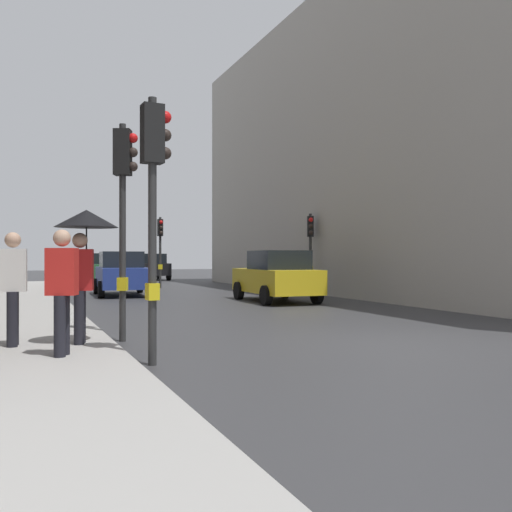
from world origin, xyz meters
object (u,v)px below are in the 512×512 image
(traffic_light_near_left, at_px, (154,181))
(pedestrian_in_red_jacket, at_px, (62,287))
(car_blue_van, at_px, (122,273))
(pedestrian_with_umbrella, at_px, (84,238))
(car_green_estate, at_px, (90,268))
(car_dark_suv, at_px, (151,267))
(traffic_light_mid_street, at_px, (310,239))
(car_yellow_taxi, at_px, (276,276))
(traffic_light_near_right, at_px, (124,192))
(traffic_light_far_median, at_px, (160,239))
(pedestrian_with_black_backpack, at_px, (10,282))

(traffic_light_near_left, bearing_deg, pedestrian_in_red_jacket, 163.93)
(car_blue_van, height_order, pedestrian_with_umbrella, pedestrian_with_umbrella)
(car_blue_van, relative_size, pedestrian_in_red_jacket, 2.43)
(pedestrian_with_umbrella, bearing_deg, car_green_estate, 83.24)
(car_dark_suv, bearing_deg, traffic_light_mid_street, -81.41)
(traffic_light_mid_street, xyz_separation_m, pedestrian_with_umbrella, (-9.98, -10.75, -0.44))
(pedestrian_in_red_jacket, bearing_deg, car_yellow_taxi, 50.27)
(traffic_light_mid_street, height_order, car_green_estate, traffic_light_mid_street)
(car_green_estate, relative_size, car_dark_suv, 1.02)
(traffic_light_mid_street, height_order, car_yellow_taxi, traffic_light_mid_street)
(traffic_light_near_right, relative_size, pedestrian_in_red_jacket, 2.25)
(traffic_light_mid_street, xyz_separation_m, car_dark_suv, (-2.65, 17.55, -1.40))
(car_yellow_taxi, xyz_separation_m, car_green_estate, (-4.23, 17.28, 0.00))
(traffic_light_near_left, xyz_separation_m, pedestrian_with_umbrella, (-0.81, 1.38, -0.79))
(car_green_estate, height_order, car_dark_suv, same)
(traffic_light_near_right, height_order, car_yellow_taxi, traffic_light_near_right)
(traffic_light_near_left, relative_size, traffic_light_far_median, 1.09)
(traffic_light_far_median, relative_size, car_blue_van, 0.82)
(traffic_light_mid_street, distance_m, pedestrian_with_umbrella, 14.68)
(car_dark_suv, relative_size, pedestrian_with_umbrella, 1.97)
(traffic_light_mid_street, xyz_separation_m, pedestrian_in_red_jacket, (-10.39, -11.78, -1.15))
(car_blue_van, distance_m, pedestrian_in_red_jacket, 15.04)
(traffic_light_near_left, height_order, car_yellow_taxi, traffic_light_near_left)
(car_yellow_taxi, bearing_deg, traffic_light_near_left, -123.94)
(car_blue_van, xyz_separation_m, pedestrian_with_umbrella, (-2.90, -13.64, 0.96))
(pedestrian_in_red_jacket, bearing_deg, traffic_light_near_left, -16.07)
(traffic_light_far_median, bearing_deg, car_yellow_taxi, -80.31)
(car_green_estate, distance_m, car_dark_suv, 5.16)
(car_blue_van, bearing_deg, pedestrian_with_black_backpack, -106.54)
(pedestrian_with_umbrella, bearing_deg, traffic_light_near_right, 52.72)
(traffic_light_near_right, distance_m, car_blue_van, 12.89)
(traffic_light_mid_street, relative_size, pedestrian_with_umbrella, 1.54)
(traffic_light_near_right, relative_size, car_green_estate, 0.93)
(car_green_estate, bearing_deg, traffic_light_near_right, -95.18)
(car_yellow_taxi, bearing_deg, traffic_light_far_median, 99.69)
(car_green_estate, height_order, pedestrian_with_umbrella, pedestrian_with_umbrella)
(traffic_light_near_left, distance_m, traffic_light_mid_street, 15.22)
(traffic_light_far_median, distance_m, car_yellow_taxi, 10.20)
(traffic_light_mid_street, distance_m, car_green_estate, 16.34)
(car_yellow_taxi, bearing_deg, traffic_light_mid_street, 43.17)
(car_green_estate, height_order, pedestrian_in_red_jacket, pedestrian_in_red_jacket)
(traffic_light_mid_street, distance_m, car_yellow_taxi, 4.00)
(pedestrian_with_umbrella, height_order, pedestrian_with_black_backpack, pedestrian_with_umbrella)
(car_yellow_taxi, bearing_deg, car_dark_suv, 89.78)
(traffic_light_near_left, bearing_deg, pedestrian_with_black_backpack, 140.67)
(car_dark_suv, distance_m, pedestrian_with_black_backpack, 29.36)
(traffic_light_near_right, bearing_deg, car_dark_suv, 76.53)
(car_dark_suv, xyz_separation_m, car_blue_van, (-4.43, -14.66, 0.00))
(traffic_light_near_left, xyz_separation_m, car_blue_van, (2.09, 15.02, -1.76))
(car_dark_suv, bearing_deg, pedestrian_in_red_jacket, -104.79)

